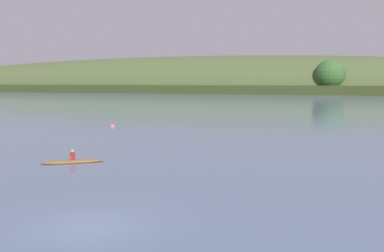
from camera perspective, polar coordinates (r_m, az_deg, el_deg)
name	(u,v)px	position (r m, az deg, el deg)	size (l,w,h in m)	color
ground	(90,227)	(17.49, -13.17, -12.67)	(1400.00, 1400.00, 0.00)	slate
far_shoreline_hill	(205,92)	(223.52, 1.77, 4.49)	(537.85, 78.97, 36.52)	#35401E
canoe_with_paddler	(73,161)	(30.85, -15.28, -4.47)	(3.88, 3.02, 1.02)	brown
mooring_buoy_midchannel	(112,126)	(54.32, -10.31, -0.06)	(0.59, 0.59, 0.67)	#E06675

